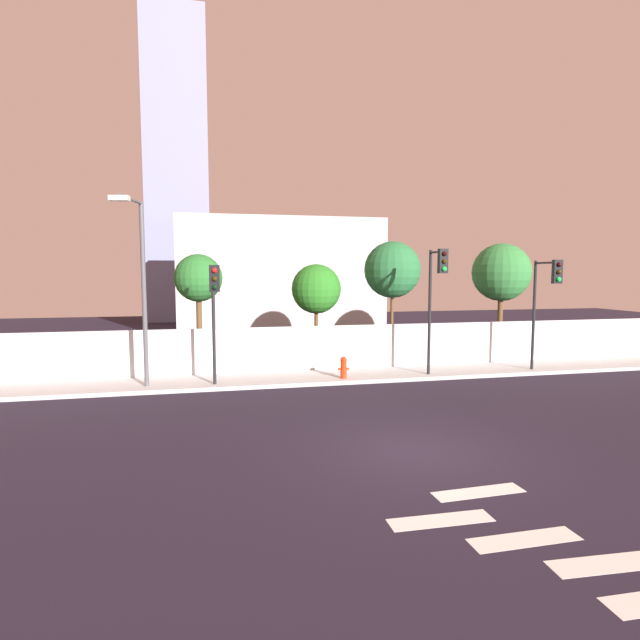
# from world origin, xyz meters

# --- Properties ---
(ground_plane) EXTENTS (80.00, 80.00, 0.00)m
(ground_plane) POSITION_xyz_m (0.00, 0.00, 0.00)
(ground_plane) COLOR black
(sidewalk) EXTENTS (36.00, 2.40, 0.15)m
(sidewalk) POSITION_xyz_m (0.00, 8.20, 0.07)
(sidewalk) COLOR #ADADAD
(sidewalk) RESTS_ON ground
(perimeter_wall) EXTENTS (36.00, 0.18, 1.80)m
(perimeter_wall) POSITION_xyz_m (0.00, 9.49, 1.05)
(perimeter_wall) COLOR silver
(perimeter_wall) RESTS_ON sidewalk
(crosswalk_marking) EXTENTS (3.73, 3.90, 0.01)m
(crosswalk_marking) POSITION_xyz_m (0.28, -4.10, 0.00)
(crosswalk_marking) COLOR silver
(crosswalk_marking) RESTS_ON ground
(traffic_light_left) EXTENTS (0.35, 1.11, 4.25)m
(traffic_light_left) POSITION_xyz_m (-4.42, 7.07, 3.25)
(traffic_light_left) COLOR black
(traffic_light_left) RESTS_ON sidewalk
(traffic_light_center) EXTENTS (0.35, 1.26, 4.87)m
(traffic_light_center) POSITION_xyz_m (3.84, 7.01, 3.68)
(traffic_light_center) COLOR black
(traffic_light_center) RESTS_ON sidewalk
(traffic_light_right) EXTENTS (0.40, 1.79, 4.48)m
(traffic_light_right) POSITION_xyz_m (8.36, 6.71, 3.45)
(traffic_light_right) COLOR black
(traffic_light_right) RESTS_ON sidewalk
(street_lamp_curbside) EXTENTS (0.81, 2.13, 6.40)m
(street_lamp_curbside) POSITION_xyz_m (-6.86, 7.45, 3.99)
(street_lamp_curbside) COLOR #4C4C51
(street_lamp_curbside) RESTS_ON sidewalk
(fire_hydrant) EXTENTS (0.44, 0.26, 0.83)m
(fire_hydrant) POSITION_xyz_m (0.33, 7.49, 0.60)
(fire_hydrant) COLOR red
(fire_hydrant) RESTS_ON sidewalk
(roadside_tree_leftmost) EXTENTS (1.95, 1.95, 4.90)m
(roadside_tree_leftmost) POSITION_xyz_m (-5.00, 10.58, 3.87)
(roadside_tree_leftmost) COLOR brown
(roadside_tree_leftmost) RESTS_ON ground
(roadside_tree_midleft) EXTENTS (2.14, 2.14, 4.51)m
(roadside_tree_midleft) POSITION_xyz_m (-0.06, 10.58, 3.43)
(roadside_tree_midleft) COLOR brown
(roadside_tree_midleft) RESTS_ON ground
(roadside_tree_midright) EXTENTS (2.51, 2.51, 5.53)m
(roadside_tree_midright) POSITION_xyz_m (3.41, 10.58, 4.26)
(roadside_tree_midright) COLOR brown
(roadside_tree_midright) RESTS_ON ground
(roadside_tree_rightmost) EXTENTS (2.70, 2.70, 5.51)m
(roadside_tree_rightmost) POSITION_xyz_m (8.81, 10.58, 4.14)
(roadside_tree_rightmost) COLOR brown
(roadside_tree_rightmost) RESTS_ON ground
(low_building_distant) EXTENTS (13.30, 6.00, 7.67)m
(low_building_distant) POSITION_xyz_m (0.15, 23.49, 3.84)
(low_building_distant) COLOR #AEAEAE
(low_building_distant) RESTS_ON ground
(tower_on_skyline) EXTENTS (5.20, 5.00, 25.82)m
(tower_on_skyline) POSITION_xyz_m (-6.96, 35.49, 12.91)
(tower_on_skyline) COLOR #747AA1
(tower_on_skyline) RESTS_ON ground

